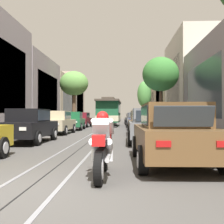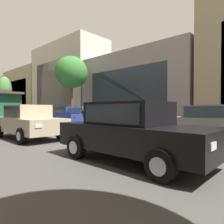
% 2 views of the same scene
% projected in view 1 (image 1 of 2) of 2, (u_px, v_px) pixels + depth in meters
% --- Properties ---
extents(ground_plane, '(162.50, 162.50, 0.00)m').
position_uv_depth(ground_plane, '(108.00, 127.00, 30.65)').
color(ground_plane, '#4C4947').
extents(trolley_track_rails, '(1.14, 73.00, 0.01)m').
position_uv_depth(trolley_track_rails, '(110.00, 126.00, 35.15)').
color(trolley_track_rails, gray).
rests_on(trolley_track_rails, ground).
extents(building_facade_left, '(5.76, 64.70, 10.59)m').
position_uv_depth(building_facade_left, '(25.00, 87.00, 34.77)').
color(building_facade_left, '#BCAD93').
rests_on(building_facade_left, ground).
extents(building_facade_right, '(5.39, 64.70, 10.82)m').
position_uv_depth(building_facade_right, '(194.00, 88.00, 34.35)').
color(building_facade_right, tan).
rests_on(building_facade_right, ground).
extents(parked_car_black_second_left, '(2.03, 4.37, 1.58)m').
position_uv_depth(parked_car_black_second_left, '(28.00, 126.00, 13.30)').
color(parked_car_black_second_left, black).
rests_on(parked_car_black_second_left, ground).
extents(parked_car_beige_mid_left, '(2.06, 4.39, 1.58)m').
position_uv_depth(parked_car_beige_mid_left, '(57.00, 122.00, 19.37)').
color(parked_car_beige_mid_left, '#C1B28E').
rests_on(parked_car_beige_mid_left, ground).
extents(parked_car_green_fourth_left, '(2.10, 4.40, 1.58)m').
position_uv_depth(parked_car_green_fourth_left, '(73.00, 121.00, 24.80)').
color(parked_car_green_fourth_left, '#1E6038').
rests_on(parked_car_green_fourth_left, ground).
extents(parked_car_maroon_fifth_left, '(2.12, 4.41, 1.58)m').
position_uv_depth(parked_car_maroon_fifth_left, '(81.00, 120.00, 30.72)').
color(parked_car_maroon_fifth_left, maroon).
rests_on(parked_car_maroon_fifth_left, ground).
extents(parked_car_brown_near_right, '(2.03, 4.37, 1.58)m').
position_uv_depth(parked_car_brown_near_right, '(173.00, 134.00, 7.36)').
color(parked_car_brown_near_right, brown).
rests_on(parked_car_brown_near_right, ground).
extents(parked_car_grey_second_right, '(2.03, 4.37, 1.58)m').
position_uv_depth(parked_car_grey_second_right, '(149.00, 126.00, 12.94)').
color(parked_car_grey_second_right, slate).
rests_on(parked_car_grey_second_right, ground).
extents(parked_car_brown_mid_right, '(2.01, 4.37, 1.58)m').
position_uv_depth(parked_car_brown_mid_right, '(142.00, 123.00, 18.51)').
color(parked_car_brown_mid_right, brown).
rests_on(parked_car_brown_mid_right, ground).
extents(parked_car_blue_fourth_right, '(2.05, 4.38, 1.58)m').
position_uv_depth(parked_car_blue_fourth_right, '(139.00, 121.00, 24.80)').
color(parked_car_blue_fourth_right, '#233D93').
rests_on(parked_car_blue_fourth_right, ground).
extents(parked_car_grey_fifth_right, '(2.00, 4.36, 1.58)m').
position_uv_depth(parked_car_grey_fifth_right, '(136.00, 120.00, 30.09)').
color(parked_car_grey_fifth_right, slate).
rests_on(parked_car_grey_fifth_right, ground).
extents(parked_car_navy_sixth_right, '(2.14, 4.42, 1.58)m').
position_uv_depth(parked_car_navy_sixth_right, '(133.00, 119.00, 36.17)').
color(parked_car_navy_sixth_right, '#19234C').
rests_on(parked_car_navy_sixth_right, ground).
extents(parked_car_beige_far_right, '(2.14, 4.42, 1.58)m').
position_uv_depth(parked_car_beige_far_right, '(131.00, 119.00, 41.83)').
color(parked_car_beige_far_right, '#C1B28E').
rests_on(parked_car_beige_far_right, ground).
extents(street_tree_kerb_left_second, '(3.87, 3.22, 7.23)m').
position_uv_depth(street_tree_kerb_left_second, '(74.00, 84.00, 38.16)').
color(street_tree_kerb_left_second, brown).
rests_on(street_tree_kerb_left_second, ground).
extents(street_tree_kerb_right_second, '(3.48, 3.10, 6.86)m').
position_uv_depth(street_tree_kerb_right_second, '(161.00, 74.00, 27.00)').
color(street_tree_kerb_right_second, brown).
rests_on(street_tree_kerb_right_second, ground).
extents(street_tree_kerb_right_mid, '(2.26, 2.10, 6.80)m').
position_uv_depth(street_tree_kerb_right_mid, '(144.00, 95.00, 45.65)').
color(street_tree_kerb_right_mid, brown).
rests_on(street_tree_kerb_right_mid, ground).
extents(cable_car_trolley, '(2.73, 9.16, 3.28)m').
position_uv_depth(cable_car_trolley, '(109.00, 112.00, 33.47)').
color(cable_car_trolley, '#1E5B38').
rests_on(cable_car_trolley, ground).
extents(motorcycle_with_rider, '(0.56, 1.99, 1.37)m').
position_uv_depth(motorcycle_with_rider, '(102.00, 146.00, 5.82)').
color(motorcycle_with_rider, black).
rests_on(motorcycle_with_rider, ground).
extents(pedestrian_on_left_pavement, '(0.55, 0.42, 1.69)m').
position_uv_depth(pedestrian_on_left_pavement, '(32.00, 119.00, 24.59)').
color(pedestrian_on_left_pavement, '#4C4233').
rests_on(pedestrian_on_left_pavement, ground).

